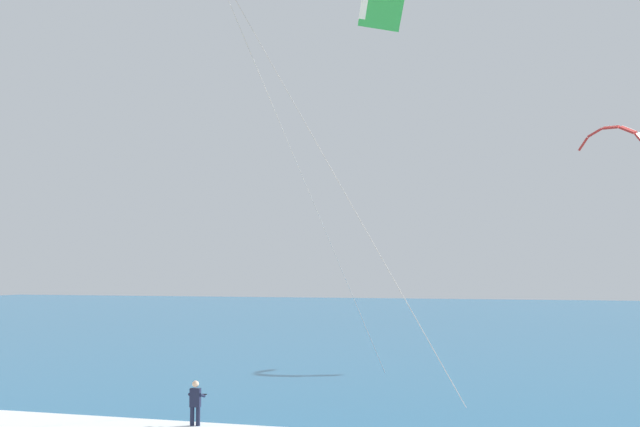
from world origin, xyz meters
TOP-DOWN VIEW (x-y plane):
  - sea at (0.00, 71.22)m, footprint 200.00×120.00m
  - kitesurfer at (-1.96, 13.20)m, footprint 0.56×0.56m
  - kite_distant at (13.40, 39.36)m, footprint 4.11×1.74m

SIDE VIEW (x-z plane):
  - sea at x=0.00m, z-range 0.00..0.20m
  - kitesurfer at x=-1.96m, z-range 0.10..1.79m
  - kite_distant at x=13.40m, z-range 12.88..14.40m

